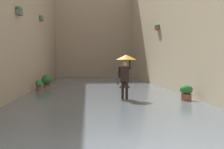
# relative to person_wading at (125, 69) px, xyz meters

# --- Properties ---
(ground_plane) EXTENTS (65.55, 65.55, 0.00)m
(ground_plane) POSITION_rel_person_wading_xyz_m (0.85, -4.58, -1.42)
(ground_plane) COLOR slate
(flood_water) EXTENTS (8.60, 32.22, 0.09)m
(flood_water) POSITION_rel_person_wading_xyz_m (0.85, -4.58, -1.38)
(flood_water) COLOR slate
(flood_water) RESTS_ON ground_plane
(building_facade_far) EXTENTS (11.40, 1.80, 11.51)m
(building_facade_far) POSITION_rel_person_wading_xyz_m (0.85, -18.59, 4.33)
(building_facade_far) COLOR tan
(building_facade_far) RESTS_ON ground_plane
(person_wading) EXTENTS (0.91, 0.91, 2.10)m
(person_wading) POSITION_rel_person_wading_xyz_m (0.00, 0.00, 0.00)
(person_wading) COLOR #4C4233
(person_wading) RESTS_ON ground_plane
(potted_plant_near_left) EXTENTS (0.54, 0.54, 0.75)m
(potted_plant_near_left) POSITION_rel_person_wading_xyz_m (-2.53, 0.57, -1.02)
(potted_plant_near_left) COLOR #9E563D
(potted_plant_near_left) RESTS_ON ground_plane
(potted_plant_far_right) EXTENTS (0.66, 0.66, 0.90)m
(potted_plant_far_right) POSITION_rel_person_wading_xyz_m (4.21, -6.35, -0.91)
(potted_plant_far_right) COLOR #9E563D
(potted_plant_far_right) RESTS_ON ground_plane
(potted_plant_near_right) EXTENTS (0.42, 0.42, 0.69)m
(potted_plant_near_right) POSITION_rel_person_wading_xyz_m (4.35, -4.19, -1.05)
(potted_plant_near_right) COLOR brown
(potted_plant_near_right) RESTS_ON ground_plane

